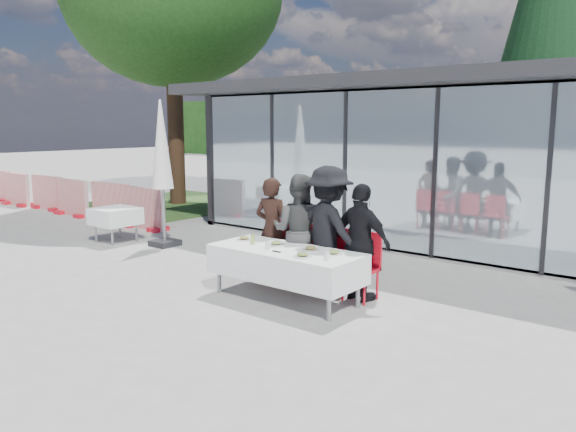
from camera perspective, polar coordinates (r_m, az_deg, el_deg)
The scene contains 25 objects.
ground at distance 8.15m, azimuth -4.47°, elevation -8.65°, with size 90.00×90.00×0.00m, color #9D9A94.
pavilion at distance 14.20m, azimuth 25.38°, elevation 6.97°, with size 14.80×8.80×3.44m.
treeline at distance 34.43m, azimuth 26.70°, elevation 7.83°, with size 62.50×2.00×4.40m.
dining_table at distance 8.06m, azimuth -0.26°, elevation -4.85°, with size 2.26×0.96×0.75m.
diner_a at distance 8.99m, azimuth -1.61°, elevation -1.38°, with size 0.61×0.61×1.68m, color black.
diner_chair_a at distance 9.12m, azimuth -1.25°, elevation -3.17°, with size 0.44×0.44×0.97m.
diner_b at distance 8.66m, azimuth 1.08°, elevation -1.52°, with size 0.86×0.86×1.76m, color #474747.
diner_chair_b at distance 8.79m, azimuth 1.42°, elevation -3.64°, with size 0.44×0.44×0.97m.
diner_c at distance 8.32m, azimuth 4.14°, elevation -1.47°, with size 1.23×1.23×1.91m, color black.
diner_chair_c at distance 8.48m, azimuth 4.44°, elevation -4.16°, with size 0.44×0.44×0.97m.
diner_d at distance 8.04m, azimuth 7.43°, elevation -2.71°, with size 0.99×0.99×1.69m, color black.
diner_chair_d at distance 8.18m, azimuth 7.70°, elevation -4.71°, with size 0.44×0.44×0.97m.
plate_a at distance 8.63m, azimuth -4.45°, elevation -2.29°, with size 0.26×0.26×0.07m.
plate_b at distance 8.22m, azimuth -1.22°, elevation -2.86°, with size 0.26×0.26×0.07m.
plate_c at distance 7.91m, azimuth 2.32°, elevation -3.36°, with size 0.26×0.26×0.07m.
plate_d at distance 7.68m, azimuth 4.66°, elevation -3.75°, with size 0.26×0.26×0.07m.
plate_extra at distance 7.52m, azimuth 1.48°, elevation -4.01°, with size 0.26×0.26×0.07m.
juice_bottle at distance 8.35m, azimuth -3.62°, elevation -2.37°, with size 0.06×0.06×0.14m, color #8DAE48.
drinking_glasses at distance 7.68m, azimuth 0.84°, elevation -3.54°, with size 1.08×0.10×0.10m.
folded_eyeglasses at distance 7.82m, azimuth -1.18°, elevation -3.63°, with size 0.14×0.03×0.01m, color black.
spare_table_left at distance 12.57m, azimuth -17.14°, elevation -0.04°, with size 0.86×0.86×0.74m.
market_umbrella at distance 11.75m, azimuth -12.71°, elevation 6.25°, with size 0.50×0.50×3.00m.
construction_barriers at distance 18.04m, azimuth -23.45°, elevation 1.96°, with size 11.00×0.60×1.00m.
conifer_tree at distance 19.56m, azimuth 25.21°, elevation 18.72°, with size 4.00×4.00×10.50m.
grass_patch at distance 18.24m, azimuth -11.09°, elevation 1.28°, with size 5.00×5.00×0.02m, color #385926.
Camera 1 is at (5.32, -5.64, 2.51)m, focal length 35.00 mm.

